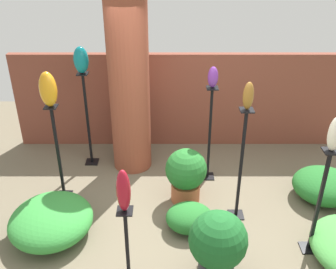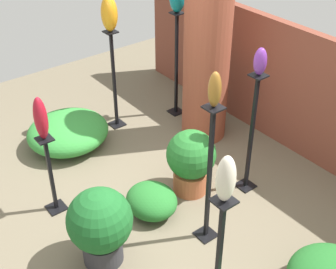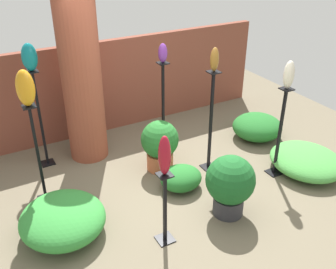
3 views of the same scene
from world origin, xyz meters
TOP-DOWN VIEW (x-y plane):
  - ground_plane at (0.00, 0.00)m, footprint 8.00×8.00m
  - brick_wall_back at (0.00, 2.20)m, footprint 5.60×0.12m
  - brick_pillar at (-0.82, 1.50)m, footprint 0.59×0.59m
  - pedestal_amber at (-1.74, 0.67)m, footprint 0.20×0.20m
  - pedestal_ruby at (-0.69, -0.80)m, footprint 0.20×0.20m
  - pedestal_violet at (0.34, 1.14)m, footprint 0.20×0.20m
  - pedestal_teal at (-1.49, 1.55)m, footprint 0.20×0.20m
  - pedestal_ivory at (1.42, -0.36)m, footprint 0.20×0.20m
  - pedestal_bronze at (0.64, 0.24)m, footprint 0.20×0.20m
  - art_vase_amber at (-1.74, 0.67)m, footprint 0.22×0.21m
  - art_vase_ruby at (-0.69, -0.80)m, footprint 0.14×0.14m
  - art_vase_violet at (0.34, 1.14)m, footprint 0.14×0.13m
  - art_vase_teal at (-1.49, 1.55)m, footprint 0.21×0.20m
  - art_vase_ivory at (1.42, -0.36)m, footprint 0.14×0.15m
  - art_vase_bronze at (0.64, 0.24)m, footprint 0.12×0.11m
  - potted_plant_mid_right at (0.26, -0.76)m, footprint 0.63×0.63m
  - potted_plant_near_pillar at (-0.02, 0.58)m, footprint 0.56×0.56m
  - foliage_bed_east at (1.91, 0.63)m, footprint 0.86×0.83m
  - foliage_bed_center at (0.01, 0.01)m, footprint 0.60×0.54m
  - foliage_bed_rear at (-1.70, -0.10)m, footprint 1.02×1.07m

SIDE VIEW (x-z plane):
  - ground_plane at x=0.00m, z-range 0.00..0.00m
  - foliage_bed_center at x=0.01m, z-range 0.00..0.31m
  - foliage_bed_east at x=1.91m, z-range 0.00..0.41m
  - foliage_bed_rear at x=-1.70m, z-range 0.00..0.42m
  - pedestal_ruby at x=-0.69m, z-range -0.05..0.89m
  - potted_plant_near_pillar at x=-0.02m, z-range 0.04..0.83m
  - potted_plant_mid_right at x=0.26m, z-range 0.05..0.88m
  - pedestal_ivory at x=1.42m, z-range -0.05..1.31m
  - pedestal_amber at x=-1.74m, z-range -0.05..1.34m
  - pedestal_violet at x=0.34m, z-range -0.05..1.41m
  - pedestal_teal at x=-1.49m, z-range -0.05..1.46m
  - pedestal_bronze at x=0.64m, z-range -0.06..1.49m
  - brick_wall_back at x=0.00m, z-range 0.00..1.61m
  - art_vase_ruby at x=-0.69m, z-range 0.94..1.41m
  - brick_pillar at x=-0.82m, z-range 0.00..2.63m
  - art_vase_ivory at x=1.42m, z-range 1.36..1.75m
  - art_vase_violet at x=0.34m, z-range 1.46..1.75m
  - art_vase_amber at x=-1.74m, z-range 1.39..1.85m
  - art_vase_teal at x=-1.49m, z-range 1.52..1.91m
  - art_vase_bronze at x=0.64m, z-range 1.55..1.88m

